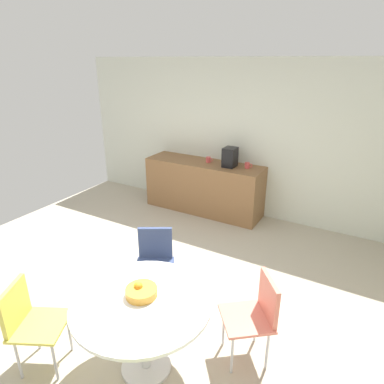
# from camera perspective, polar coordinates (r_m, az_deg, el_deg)

# --- Properties ---
(ground_plane) EXTENTS (6.00, 6.00, 0.00)m
(ground_plane) POSITION_cam_1_polar(r_m,az_deg,el_deg) (4.08, -11.61, -17.79)
(ground_plane) COLOR #B2A893
(wall_back) EXTENTS (6.00, 0.10, 2.60)m
(wall_back) POSITION_cam_1_polar(r_m,az_deg,el_deg) (5.85, 7.10, 9.09)
(wall_back) COLOR silver
(wall_back) RESTS_ON ground_plane
(counter_block) EXTENTS (2.09, 0.60, 0.90)m
(counter_block) POSITION_cam_1_polar(r_m,az_deg,el_deg) (5.95, 2.01, 0.91)
(counter_block) COLOR brown
(counter_block) RESTS_ON ground_plane
(round_table) EXTENTS (1.15, 1.15, 0.74)m
(round_table) POSITION_cam_1_polar(r_m,az_deg,el_deg) (2.97, -8.40, -19.70)
(round_table) COLOR silver
(round_table) RESTS_ON ground_plane
(chair_navy) EXTENTS (0.57, 0.57, 0.83)m
(chair_navy) POSITION_cam_1_polar(r_m,az_deg,el_deg) (3.81, -6.31, -10.85)
(chair_navy) COLOR silver
(chair_navy) RESTS_ON ground_plane
(chair_yellow) EXTENTS (0.56, 0.56, 0.83)m
(chair_yellow) POSITION_cam_1_polar(r_m,az_deg,el_deg) (3.35, -26.17, -18.55)
(chair_yellow) COLOR silver
(chair_yellow) RESTS_ON ground_plane
(chair_coral) EXTENTS (0.59, 0.59, 0.83)m
(chair_coral) POSITION_cam_1_polar(r_m,az_deg,el_deg) (3.16, 11.07, -19.03)
(chair_coral) COLOR silver
(chair_coral) RESTS_ON ground_plane
(fruit_bowl) EXTENTS (0.26, 0.26, 0.11)m
(fruit_bowl) POSITION_cam_1_polar(r_m,az_deg,el_deg) (2.91, -8.66, -16.34)
(fruit_bowl) COLOR gold
(fruit_bowl) RESTS_ON round_table
(mug_white) EXTENTS (0.13, 0.08, 0.09)m
(mug_white) POSITION_cam_1_polar(r_m,az_deg,el_deg) (5.80, 2.82, 5.53)
(mug_white) COLOR #D84C4C
(mug_white) RESTS_ON counter_block
(mug_green) EXTENTS (0.13, 0.08, 0.09)m
(mug_green) POSITION_cam_1_polar(r_m,az_deg,el_deg) (5.55, 9.40, 4.50)
(mug_green) COLOR #D84C4C
(mug_green) RESTS_ON counter_block
(coffee_maker) EXTENTS (0.20, 0.24, 0.32)m
(coffee_maker) POSITION_cam_1_polar(r_m,az_deg,el_deg) (5.56, 6.48, 5.90)
(coffee_maker) COLOR black
(coffee_maker) RESTS_ON counter_block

